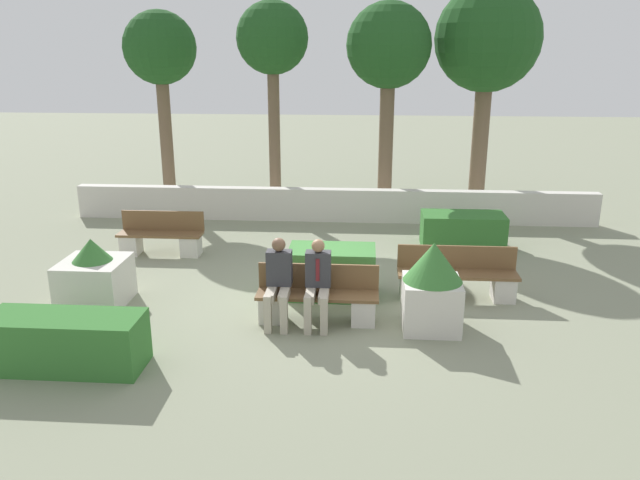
# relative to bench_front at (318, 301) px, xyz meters

# --- Properties ---
(ground_plane) EXTENTS (60.00, 60.00, 0.00)m
(ground_plane) POSITION_rel_bench_front_xyz_m (-0.08, 0.82, -0.33)
(ground_plane) COLOR gray
(perimeter_wall) EXTENTS (12.58, 0.30, 0.79)m
(perimeter_wall) POSITION_rel_bench_front_xyz_m (-0.08, 5.84, 0.06)
(perimeter_wall) COLOR beige
(perimeter_wall) RESTS_ON ground_plane
(bench_front) EXTENTS (1.87, 0.48, 0.86)m
(bench_front) POSITION_rel_bench_front_xyz_m (0.00, 0.00, 0.00)
(bench_front) COLOR brown
(bench_front) RESTS_ON ground_plane
(bench_left_side) EXTENTS (1.71, 0.49, 0.86)m
(bench_left_side) POSITION_rel_bench_front_xyz_m (-3.43, 3.02, -0.01)
(bench_left_side) COLOR brown
(bench_left_side) RESTS_ON ground_plane
(bench_right_side) EXTENTS (1.99, 0.49, 0.86)m
(bench_right_side) POSITION_rel_bench_front_xyz_m (2.27, 1.09, 0.01)
(bench_right_side) COLOR brown
(bench_right_side) RESTS_ON ground_plane
(person_seated_man) EXTENTS (0.38, 0.63, 1.33)m
(person_seated_man) POSITION_rel_bench_front_xyz_m (0.01, -0.14, 0.40)
(person_seated_man) COLOR #B2A893
(person_seated_man) RESTS_ON ground_plane
(person_seated_woman) EXTENTS (0.38, 0.63, 1.34)m
(person_seated_woman) POSITION_rel_bench_front_xyz_m (-0.58, -0.14, 0.40)
(person_seated_woman) COLOR #B2A893
(person_seated_woman) RESTS_ON ground_plane
(hedge_block_near_left) EXTENTS (1.45, 0.83, 0.84)m
(hedge_block_near_left) POSITION_rel_bench_front_xyz_m (0.16, 1.07, 0.09)
(hedge_block_near_left) COLOR #3D7A38
(hedge_block_near_left) RESTS_ON ground_plane
(hedge_block_near_right) EXTENTS (1.72, 0.85, 0.72)m
(hedge_block_near_right) POSITION_rel_bench_front_xyz_m (2.77, 3.95, 0.03)
(hedge_block_near_right) COLOR #33702D
(hedge_block_near_right) RESTS_ON ground_plane
(hedge_block_mid_left) EXTENTS (2.04, 0.75, 0.73)m
(hedge_block_mid_left) POSITION_rel_bench_front_xyz_m (-3.19, -1.70, 0.03)
(hedge_block_mid_left) COLOR #33702D
(hedge_block_mid_left) RESTS_ON ground_plane
(planter_corner_left) EXTENTS (1.02, 1.02, 1.12)m
(planter_corner_left) POSITION_rel_bench_front_xyz_m (-3.69, 0.41, 0.13)
(planter_corner_left) COLOR beige
(planter_corner_left) RESTS_ON ground_plane
(planter_corner_right) EXTENTS (0.88, 0.88, 1.35)m
(planter_corner_right) POSITION_rel_bench_front_xyz_m (1.71, -0.14, 0.35)
(planter_corner_right) COLOR beige
(planter_corner_right) RESTS_ON ground_plane
(tree_leftmost) EXTENTS (1.85, 1.85, 4.98)m
(tree_leftmost) POSITION_rel_bench_front_xyz_m (-4.56, 7.32, 3.59)
(tree_leftmost) COLOR brown
(tree_leftmost) RESTS_ON ground_plane
(tree_center_left) EXTENTS (1.75, 1.75, 5.16)m
(tree_center_left) POSITION_rel_bench_front_xyz_m (-1.61, 6.84, 3.81)
(tree_center_left) COLOR brown
(tree_center_left) RESTS_ON ground_plane
(tree_center_right) EXTENTS (2.05, 2.05, 5.13)m
(tree_center_right) POSITION_rel_bench_front_xyz_m (1.20, 6.86, 3.66)
(tree_center_right) COLOR brown
(tree_center_right) RESTS_ON ground_plane
(tree_rightmost) EXTENTS (2.60, 2.60, 5.57)m
(tree_rightmost) POSITION_rel_bench_front_xyz_m (3.62, 7.42, 3.85)
(tree_rightmost) COLOR brown
(tree_rightmost) RESTS_ON ground_plane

